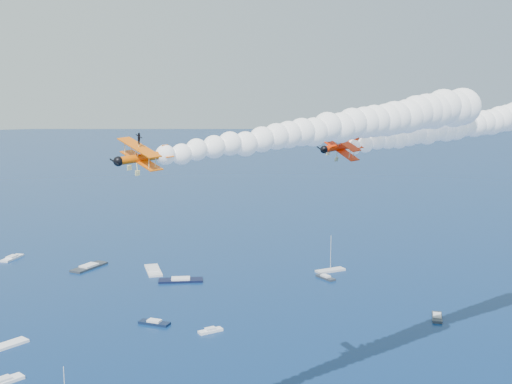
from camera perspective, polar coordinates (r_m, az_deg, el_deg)
name	(u,v)px	position (r m, az deg, el deg)	size (l,w,h in m)	color
biplane_lead	(340,147)	(108.50, 7.50, 3.99)	(8.05, 9.03, 5.44)	red
biplane_trail	(143,158)	(81.39, -10.01, 3.02)	(7.60, 8.52, 5.13)	#E65B04
smoke_trail_lead	(474,125)	(133.24, 18.75, 5.69)	(68.47, 17.23, 12.21)	white
smoke_trail_trail	(340,126)	(101.43, 7.45, 5.79)	(67.67, 21.20, 12.21)	white
spectator_boats	(83,318)	(189.08, -15.12, -10.70)	(234.78, 179.52, 0.70)	white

